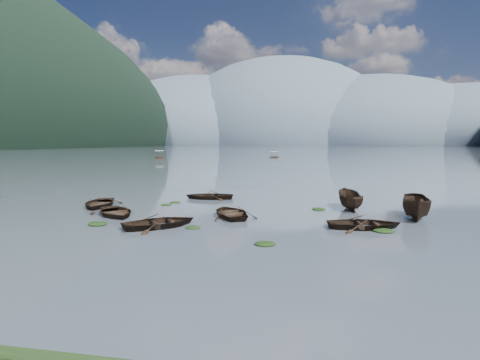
% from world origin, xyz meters
% --- Properties ---
extents(ground_plane, '(2400.00, 2400.00, 0.00)m').
position_xyz_m(ground_plane, '(0.00, 0.00, 0.00)').
color(ground_plane, '#475059').
extents(haze_mtn_a, '(520.00, 520.00, 280.00)m').
position_xyz_m(haze_mtn_a, '(-260.00, 900.00, 0.00)').
color(haze_mtn_a, '#475666').
rests_on(haze_mtn_a, ground).
extents(haze_mtn_b, '(520.00, 520.00, 340.00)m').
position_xyz_m(haze_mtn_b, '(-60.00, 900.00, 0.00)').
color(haze_mtn_b, '#475666').
rests_on(haze_mtn_b, ground).
extents(haze_mtn_c, '(520.00, 520.00, 260.00)m').
position_xyz_m(haze_mtn_c, '(140.00, 900.00, 0.00)').
color(haze_mtn_c, '#475666').
rests_on(haze_mtn_c, ground).
extents(haze_mtn_d, '(520.00, 520.00, 220.00)m').
position_xyz_m(haze_mtn_d, '(320.00, 900.00, 0.00)').
color(haze_mtn_d, '#475666').
rests_on(haze_mtn_d, ground).
extents(rowboat_0, '(5.13, 5.21, 0.88)m').
position_xyz_m(rowboat_0, '(-7.66, 5.41, 0.00)').
color(rowboat_0, black).
rests_on(rowboat_0, ground).
extents(rowboat_1, '(5.44, 5.27, 0.92)m').
position_xyz_m(rowboat_1, '(-3.23, 2.63, 0.00)').
color(rowboat_1, black).
rests_on(rowboat_1, ground).
extents(rowboat_3, '(4.70, 5.24, 0.89)m').
position_xyz_m(rowboat_3, '(0.33, 6.65, 0.00)').
color(rowboat_3, black).
rests_on(rowboat_3, ground).
extents(rowboat_4, '(4.72, 3.69, 0.89)m').
position_xyz_m(rowboat_4, '(8.93, 4.49, 0.00)').
color(rowboat_4, black).
rests_on(rowboat_4, ground).
extents(rowboat_5, '(2.74, 5.03, 1.84)m').
position_xyz_m(rowboat_5, '(12.80, 8.10, 0.00)').
color(rowboat_5, black).
rests_on(rowboat_5, ground).
extents(rowboat_6, '(4.29, 5.18, 0.93)m').
position_xyz_m(rowboat_6, '(-10.84, 8.59, 0.00)').
color(rowboat_6, black).
rests_on(rowboat_6, ground).
extents(rowboat_7, '(4.67, 3.58, 0.90)m').
position_xyz_m(rowboat_7, '(-3.29, 14.38, 0.00)').
color(rowboat_7, black).
rests_on(rowboat_7, ground).
extents(rowboat_8, '(1.91, 4.35, 1.64)m').
position_xyz_m(rowboat_8, '(8.75, 11.00, 0.00)').
color(rowboat_8, black).
rests_on(rowboat_8, ground).
extents(weed_clump_0, '(1.23, 1.00, 0.27)m').
position_xyz_m(weed_clump_0, '(-7.22, 2.40, 0.00)').
color(weed_clump_0, black).
rests_on(weed_clump_0, ground).
extents(weed_clump_1, '(0.91, 0.73, 0.20)m').
position_xyz_m(weed_clump_1, '(-1.15, 2.62, 0.00)').
color(weed_clump_1, black).
rests_on(weed_clump_1, ground).
extents(weed_clump_2, '(1.07, 0.85, 0.23)m').
position_xyz_m(weed_clump_2, '(3.51, -0.28, 0.00)').
color(weed_clump_2, black).
rests_on(weed_clump_2, ground).
extents(weed_clump_3, '(1.00, 0.84, 0.22)m').
position_xyz_m(weed_clump_3, '(6.40, 10.26, 0.00)').
color(weed_clump_3, black).
rests_on(weed_clump_3, ground).
extents(weed_clump_4, '(1.21, 0.96, 0.25)m').
position_xyz_m(weed_clump_4, '(9.86, 3.70, 0.00)').
color(weed_clump_4, black).
rests_on(weed_clump_4, ground).
extents(weed_clump_5, '(0.90, 0.73, 0.19)m').
position_xyz_m(weed_clump_5, '(-5.52, 11.54, 0.00)').
color(weed_clump_5, black).
rests_on(weed_clump_5, ground).
extents(weed_clump_6, '(0.88, 0.74, 0.18)m').
position_xyz_m(weed_clump_6, '(-5.82, 10.20, 0.00)').
color(weed_clump_6, black).
rests_on(weed_clump_6, ground).
extents(weed_clump_7, '(1.20, 0.96, 0.26)m').
position_xyz_m(weed_clump_7, '(9.13, 13.85, 0.00)').
color(weed_clump_7, black).
rests_on(weed_clump_7, ground).
extents(pontoon_left, '(4.77, 7.09, 2.51)m').
position_xyz_m(pontoon_left, '(-41.95, 96.35, 0.00)').
color(pontoon_left, black).
rests_on(pontoon_left, ground).
extents(pontoon_centre, '(2.65, 5.50, 2.04)m').
position_xyz_m(pontoon_centre, '(-6.19, 112.25, 0.00)').
color(pontoon_centre, black).
rests_on(pontoon_centre, ground).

